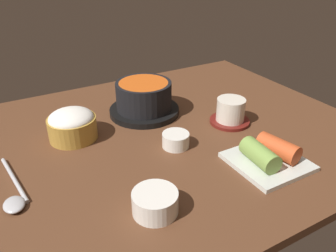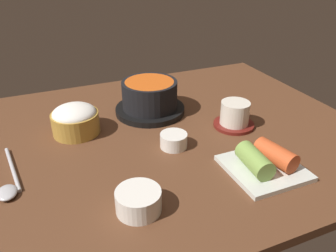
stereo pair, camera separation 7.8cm
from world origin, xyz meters
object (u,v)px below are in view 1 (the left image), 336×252
(stone_pot, at_px, (144,99))
(tea_cup_with_saucer, at_px, (230,112))
(spoon, at_px, (14,196))
(banchan_cup_center, at_px, (176,139))
(side_bowl_near, at_px, (155,202))
(kimchi_plate, at_px, (268,156))
(rice_bowl, at_px, (72,124))

(stone_pot, xyz_separation_m, tea_cup_with_saucer, (0.16, -0.15, -0.01))
(stone_pot, xyz_separation_m, spoon, (-0.35, -0.19, -0.04))
(banchan_cup_center, distance_m, side_bowl_near, 0.21)
(stone_pot, height_order, spoon, stone_pot)
(kimchi_plate, height_order, spoon, kimchi_plate)
(rice_bowl, height_order, kimchi_plate, rice_bowl)
(tea_cup_with_saucer, relative_size, kimchi_plate, 0.70)
(stone_pot, relative_size, spoon, 0.99)
(banchan_cup_center, height_order, spoon, banchan_cup_center)
(banchan_cup_center, relative_size, spoon, 0.33)
(stone_pot, distance_m, spoon, 0.40)
(rice_bowl, height_order, tea_cup_with_saucer, rice_bowl)
(kimchi_plate, relative_size, side_bowl_near, 1.83)
(stone_pot, height_order, tea_cup_with_saucer, stone_pot)
(kimchi_plate, bearing_deg, rice_bowl, 136.50)
(tea_cup_with_saucer, height_order, side_bowl_near, tea_cup_with_saucer)
(spoon, bearing_deg, kimchi_plate, -16.97)
(stone_pot, height_order, banchan_cup_center, stone_pot)
(stone_pot, bearing_deg, side_bowl_near, -113.35)
(banchan_cup_center, bearing_deg, kimchi_plate, -49.58)
(side_bowl_near, bearing_deg, stone_pot, 66.65)
(side_bowl_near, bearing_deg, rice_bowl, 99.19)
(kimchi_plate, distance_m, side_bowl_near, 0.27)
(spoon, bearing_deg, rice_bowl, 46.00)
(tea_cup_with_saucer, xyz_separation_m, banchan_cup_center, (-0.18, -0.03, -0.01))
(stone_pot, relative_size, tea_cup_with_saucer, 1.83)
(tea_cup_with_saucer, relative_size, spoon, 0.54)
(stone_pot, height_order, rice_bowl, stone_pot)
(rice_bowl, distance_m, side_bowl_near, 0.32)
(kimchi_plate, xyz_separation_m, spoon, (-0.47, 0.14, -0.01))
(rice_bowl, relative_size, banchan_cup_center, 1.83)
(rice_bowl, relative_size, kimchi_plate, 0.77)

